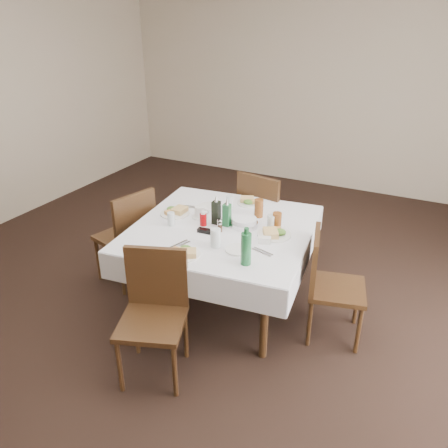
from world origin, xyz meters
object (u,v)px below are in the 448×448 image
oil_cruet_green (227,214)px  coffee_mug (200,212)px  water_s (216,238)px  bread_basket (244,222)px  green_bottle (246,248)px  chair_north (263,213)px  chair_east (327,279)px  chair_west (130,232)px  water_n (230,202)px  chair_south (155,305)px  oil_cruet_dark (216,212)px  ketchup_bottle (203,219)px  water_e (271,223)px  dining_table (222,235)px  water_w (171,219)px

oil_cruet_green → coffee_mug: oil_cruet_green is taller
water_s → coffee_mug: bearing=132.2°
bread_basket → green_bottle: 0.60m
chair_north → chair_east: 1.19m
water_s → oil_cruet_green: bearing=103.3°
chair_west → water_n: chair_west is taller
chair_south → oil_cruet_dark: 0.96m
ketchup_bottle → oil_cruet_dark: bearing=44.1°
water_e → green_bottle: 0.58m
dining_table → chair_south: (-0.08, -0.87, -0.16)m
chair_north → bread_basket: size_ratio=4.37×
green_bottle → coffee_mug: bearing=141.6°
water_w → oil_cruet_dark: size_ratio=0.44×
dining_table → water_s: size_ratio=10.99×
ketchup_bottle → dining_table: bearing=18.0°
water_e → oil_cruet_green: size_ratio=0.54×
water_w → green_bottle: green_bottle is taller
water_s → oil_cruet_green: 0.36m
bread_basket → chair_north: bearing=100.1°
ketchup_bottle → chair_west: bearing=-178.6°
chair_west → water_s: (1.02, -0.25, 0.30)m
chair_west → water_e: chair_west is taller
chair_east → oil_cruet_dark: size_ratio=3.52×
water_w → coffee_mug: 0.27m
dining_table → green_bottle: (0.41, -0.45, 0.20)m
dining_table → bread_basket: (0.16, 0.08, 0.11)m
water_n → oil_cruet_green: oil_cruet_green is taller
chair_east → coffee_mug: size_ratio=5.98×
oil_cruet_green → water_w: bearing=-154.4°
water_e → water_w: water_e is taller
dining_table → oil_cruet_dark: bearing=158.4°
chair_north → bread_basket: 0.81m
water_e → chair_north: bearing=116.1°
chair_north → ketchup_bottle: chair_north is taller
chair_south → chair_east: bearing=42.5°
bread_basket → oil_cruet_dark: (-0.23, -0.05, 0.07)m
chair_east → chair_south: bearing=-137.5°
dining_table → chair_north: size_ratio=1.63×
coffee_mug → chair_east: bearing=-3.0°
water_n → green_bottle: green_bottle is taller
water_e → oil_cruet_dark: bearing=-168.2°
chair_south → ketchup_bottle: size_ratio=7.49×
chair_south → chair_east: 1.31m
chair_east → green_bottle: (-0.47, -0.47, 0.38)m
chair_west → ketchup_bottle: bearing=1.4°
chair_south → water_w: 0.82m
dining_table → chair_south: size_ratio=1.72×
dining_table → coffee_mug: (-0.25, 0.07, 0.12)m
chair_east → chair_west: 1.80m
chair_south → chair_east: chair_south is taller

